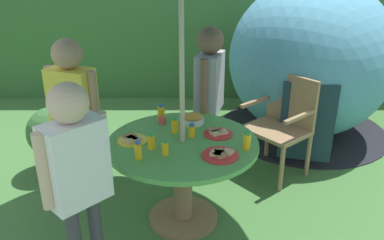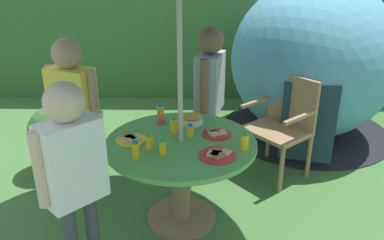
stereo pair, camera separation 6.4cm
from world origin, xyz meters
name	(u,v)px [view 2 (the right image)]	position (x,y,z in m)	size (l,w,h in m)	color
ground_plane	(182,219)	(0.00, 0.00, -0.01)	(10.00, 10.00, 0.02)	#3D6B33
hedge_backdrop	(191,34)	(0.00, 3.13, 0.85)	(9.00, 0.70, 1.70)	#33602D
garden_table	(181,162)	(0.00, 0.00, 0.51)	(1.11, 1.11, 0.68)	brown
wooden_chair	(283,120)	(0.90, 0.77, 0.53)	(0.68, 0.69, 0.93)	#93704C
dome_tent	(312,60)	(1.37, 1.71, 0.85)	(2.34, 2.34, 1.72)	teal
potted_plant	(55,135)	(-1.22, 0.75, 0.37)	(0.47, 0.47, 0.65)	brown
child_in_grey_shirt	(210,83)	(0.22, 0.78, 0.88)	(0.29, 0.45, 1.37)	navy
child_in_yellow_shirt	(73,100)	(-0.87, 0.33, 0.87)	(0.43, 0.31, 1.36)	brown
child_in_white_shirt	(72,162)	(-0.59, -0.61, 0.85)	(0.38, 0.38, 1.33)	#3F3F47
snack_bowl	(192,119)	(0.08, 0.32, 0.72)	(0.17, 0.17, 0.08)	white
plate_near_left	(130,139)	(-0.37, 0.00, 0.70)	(0.22, 0.22, 0.03)	yellow
plate_center_back	(216,133)	(0.26, 0.11, 0.70)	(0.22, 0.22, 0.03)	red
plate_far_right	(218,155)	(0.26, -0.22, 0.70)	(0.25, 0.25, 0.03)	red
juice_bottle_near_right	(173,125)	(-0.06, 0.15, 0.74)	(0.06, 0.06, 0.12)	yellow
juice_bottle_far_left	(245,141)	(0.45, -0.12, 0.74)	(0.06, 0.06, 0.13)	yellow
juice_bottle_center_front	(161,112)	(-0.18, 0.41, 0.74)	(0.06, 0.06, 0.13)	yellow
juice_bottle_mid_left	(149,141)	(-0.21, -0.11, 0.74)	(0.05, 0.05, 0.12)	yellow
juice_bottle_mid_right	(136,150)	(-0.29, -0.26, 0.74)	(0.05, 0.05, 0.13)	yellow
juice_bottle_front_edge	(190,131)	(0.07, 0.08, 0.73)	(0.05, 0.05, 0.10)	yellow
juice_bottle_back_edge	(163,148)	(-0.11, -0.20, 0.73)	(0.05, 0.05, 0.11)	yellow
cup_near	(161,120)	(-0.17, 0.31, 0.71)	(0.06, 0.06, 0.06)	#E04C47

